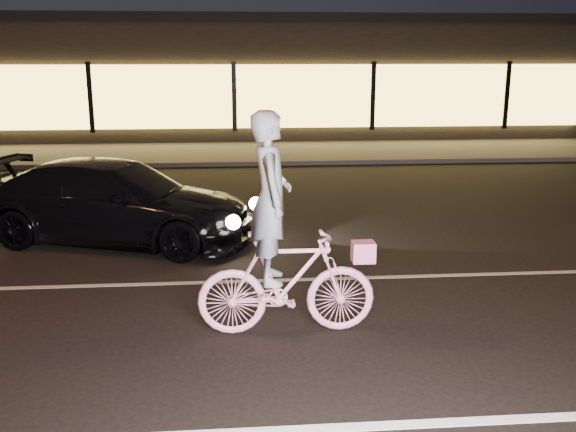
{
  "coord_description": "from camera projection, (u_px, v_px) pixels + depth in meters",
  "views": [
    {
      "loc": [
        -0.05,
        -6.02,
        2.92
      ],
      "look_at": [
        0.51,
        0.6,
        1.24
      ],
      "focal_mm": 40.0,
      "sensor_mm": 36.0,
      "label": 1
    }
  ],
  "objects": [
    {
      "name": "ground",
      "position": [
        243.0,
        349.0,
        6.54
      ],
      "size": [
        90.0,
        90.0,
        0.0
      ],
      "primitive_type": "plane",
      "color": "black",
      "rests_on": "ground"
    },
    {
      "name": "lane_stripe_near",
      "position": [
        246.0,
        432.0,
        5.09
      ],
      "size": [
        60.0,
        0.12,
        0.01
      ],
      "primitive_type": "cube",
      "color": "silver",
      "rests_on": "ground"
    },
    {
      "name": "lane_stripe_far",
      "position": [
        240.0,
        281.0,
        8.47
      ],
      "size": [
        60.0,
        0.1,
        0.01
      ],
      "primitive_type": "cube",
      "color": "gray",
      "rests_on": "ground"
    },
    {
      "name": "sidewalk",
      "position": [
        235.0,
        153.0,
        19.08
      ],
      "size": [
        30.0,
        4.0,
        0.12
      ],
      "primitive_type": "cube",
      "color": "#383533",
      "rests_on": "ground"
    },
    {
      "name": "storefront",
      "position": [
        233.0,
        75.0,
        24.33
      ],
      "size": [
        25.4,
        8.42,
        4.2
      ],
      "color": "black",
      "rests_on": "ground"
    },
    {
      "name": "cyclist",
      "position": [
        282.0,
        258.0,
        6.72
      ],
      "size": [
        1.89,
        0.65,
        2.39
      ],
      "rotation": [
        0.0,
        0.0,
        1.57
      ],
      "color": "#FF3D8A",
      "rests_on": "ground"
    },
    {
      "name": "sedan",
      "position": [
        116.0,
        202.0,
        10.14
      ],
      "size": [
        4.81,
        3.09,
        1.3
      ],
      "rotation": [
        0.0,
        0.0,
        1.26
      ],
      "color": "black",
      "rests_on": "ground"
    }
  ]
}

